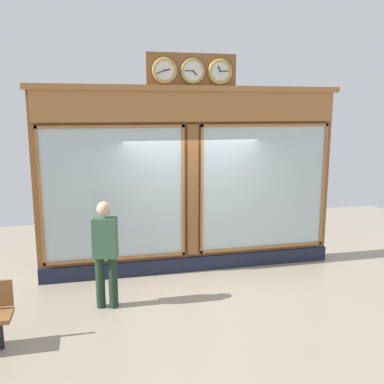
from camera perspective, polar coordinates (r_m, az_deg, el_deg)
ground_plane at (r=5.96m, az=6.63°, el=-19.88°), size 14.00×14.00×0.00m
shop_facade at (r=8.03m, az=-0.21°, el=1.67°), size 5.70×0.42×4.01m
pedestrian at (r=6.74m, az=-11.42°, el=-7.58°), size 0.40×0.30×1.69m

